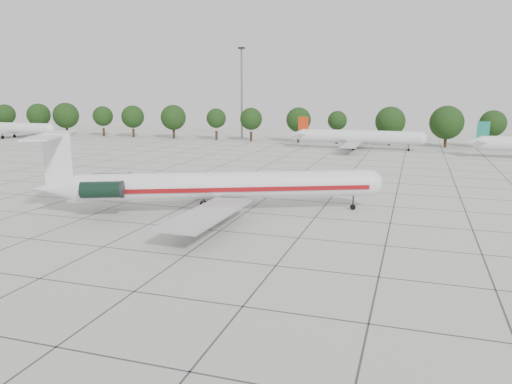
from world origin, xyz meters
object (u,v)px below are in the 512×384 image
at_px(main_airliner, 208,185).
at_px(floodlight_mast, 242,88).
at_px(bg_airliner_a, 10,128).
at_px(bg_airliner_c, 358,137).

height_order(main_airliner, floodlight_mast, floodlight_mast).
distance_m(main_airliner, bg_airliner_a, 110.90).
distance_m(main_airliner, floodlight_mast, 90.19).
height_order(bg_airliner_a, bg_airliner_c, same).
height_order(main_airliner, bg_airliner_a, main_airliner).
bearing_deg(floodlight_mast, bg_airliner_c, -26.85).
xyz_separation_m(main_airliner, bg_airliner_a, (-89.77, 65.11, -0.32)).
distance_m(main_airliner, bg_airliner_c, 68.42).
relative_size(bg_airliner_c, floodlight_mast, 1.11).
xyz_separation_m(bg_airliner_a, floodlight_mast, (63.70, 20.52, 11.37)).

